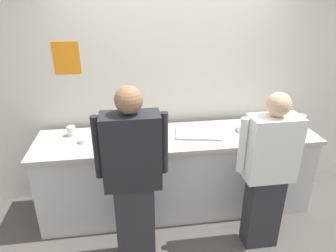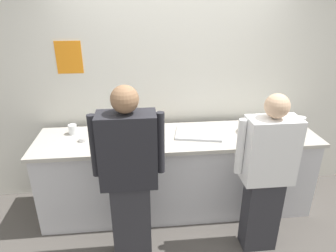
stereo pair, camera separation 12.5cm
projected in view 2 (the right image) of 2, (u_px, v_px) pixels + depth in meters
The scene contains 15 objects.
ground_plane at pixel (182, 229), 3.21m from camera, with size 9.00×9.00×0.00m, color #514C47.
wall_back at pixel (173, 78), 3.43m from camera, with size 4.73×0.11×2.87m.
prep_counter at pixel (178, 173), 3.37m from camera, with size 3.01×0.73×0.93m.
chef_near_left at pixel (129, 176), 2.53m from camera, with size 0.62×0.24×1.70m.
chef_center at pixel (267, 173), 2.68m from camera, with size 0.59×0.24×1.59m.
plate_stack_front at pixel (249, 130), 3.25m from camera, with size 0.23×0.23×0.06m.
plate_stack_rear at pixel (285, 134), 3.12m from camera, with size 0.21×0.21×0.08m.
mixing_bowl_steel at pixel (114, 133), 3.12m from camera, with size 0.36×0.36×0.11m, color #B7BABF.
sheet_tray at pixel (199, 133), 3.21m from camera, with size 0.49×0.35×0.02m, color #B7BABF.
squeeze_bottle_primary at pixel (157, 126), 3.19m from camera, with size 0.06×0.06×0.20m.
ramekin_orange_sauce at pixel (157, 141), 3.02m from camera, with size 0.11×0.11×0.05m.
ramekin_green_sauce at pixel (264, 138), 3.10m from camera, with size 0.11×0.11×0.04m.
ramekin_yellow_sauce at pixel (83, 139), 3.06m from camera, with size 0.08×0.08×0.04m.
ramekin_red_sauce at pixel (146, 137), 3.10m from camera, with size 0.09×0.09×0.04m.
deli_cup at pixel (73, 129), 3.21m from camera, with size 0.09×0.09×0.11m, color white.
Camera 2 is at (-0.40, -2.47, 2.30)m, focal length 31.68 mm.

